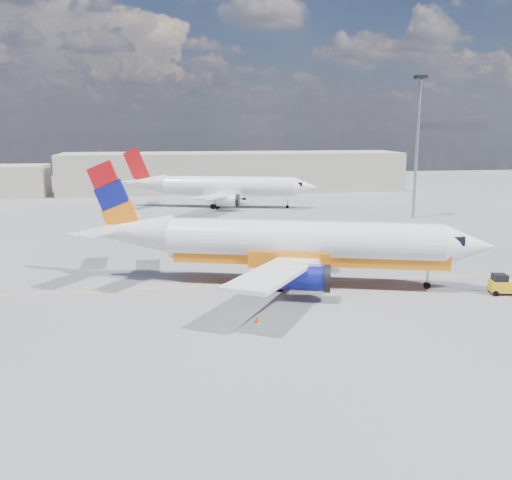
{
  "coord_description": "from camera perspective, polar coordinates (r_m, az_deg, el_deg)",
  "views": [
    {
      "loc": [
        -8.88,
        -43.91,
        13.4
      ],
      "look_at": [
        -1.23,
        4.91,
        3.5
      ],
      "focal_mm": 40.0,
      "sensor_mm": 36.0,
      "label": 1
    }
  ],
  "objects": [
    {
      "name": "gse_tug",
      "position": [
        50.41,
        23.53,
        -4.12
      ],
      "size": [
        2.55,
        1.87,
        1.67
      ],
      "rotation": [
        0.0,
        0.0,
        -0.21
      ],
      "color": "black",
      "rests_on": "ground"
    },
    {
      "name": "main_jet",
      "position": [
        48.75,
        3.4,
        -0.37
      ],
      "size": [
        34.98,
        26.63,
        10.59
      ],
      "rotation": [
        0.0,
        0.0,
        -0.29
      ],
      "color": "white",
      "rests_on": "ground"
    },
    {
      "name": "ground",
      "position": [
        46.76,
        2.43,
        -5.33
      ],
      "size": [
        240.0,
        240.0,
        0.0
      ],
      "primitive_type": "plane",
      "color": "slate",
      "rests_on": "ground"
    },
    {
      "name": "terminal_main",
      "position": [
        120.09,
        -2.26,
        6.83
      ],
      "size": [
        70.0,
        14.0,
        8.0
      ],
      "primitive_type": "cube",
      "color": "#AEA696",
      "rests_on": "ground"
    },
    {
      "name": "floodlight_mast",
      "position": [
        87.03,
        15.86,
        10.17
      ],
      "size": [
        1.5,
        1.5,
        20.49
      ],
      "color": "#9A9AA2",
      "rests_on": "ground"
    },
    {
      "name": "traffic_cone",
      "position": [
        39.71,
        0.1,
        -7.98
      ],
      "size": [
        0.39,
        0.39,
        0.55
      ],
      "color": "white",
      "rests_on": "ground"
    },
    {
      "name": "taxi_line",
      "position": [
        49.59,
        1.75,
        -4.35
      ],
      "size": [
        70.0,
        0.15,
        0.01
      ],
      "primitive_type": "cube",
      "color": "yellow",
      "rests_on": "ground"
    },
    {
      "name": "second_jet",
      "position": [
        95.66,
        -3.33,
        5.25
      ],
      "size": [
        32.85,
        25.08,
        9.93
      ],
      "rotation": [
        0.0,
        0.0,
        -0.26
      ],
      "color": "white",
      "rests_on": "ground"
    }
  ]
}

